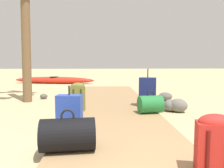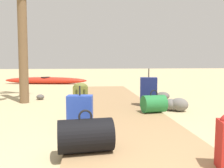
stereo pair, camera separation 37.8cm
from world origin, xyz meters
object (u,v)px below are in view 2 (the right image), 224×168
at_px(backpack_olive, 81,96).
at_px(suitcase_blue, 80,114).
at_px(duffel_bag_green, 154,104).
at_px(duffel_bag_black, 85,135).
at_px(kayak, 46,80).
at_px(suitcase_navy, 148,92).

xyz_separation_m(backpack_olive, suitcase_blue, (0.03, -1.49, -0.04)).
height_order(duffel_bag_green, duffel_bag_black, duffel_bag_black).
distance_m(backpack_olive, duffel_bag_black, 2.23).
relative_size(backpack_olive, kayak, 0.14).
height_order(backpack_olive, kayak, backpack_olive).
relative_size(duffel_bag_black, suitcase_navy, 0.76).
bearing_deg(suitcase_navy, kayak, 118.11).
relative_size(duffel_bag_green, kayak, 0.12).
bearing_deg(suitcase_blue, backpack_olive, 91.16).
xyz_separation_m(suitcase_navy, kayak, (-3.48, 6.51, -0.24)).
xyz_separation_m(duffel_bag_green, suitcase_navy, (0.08, 0.72, 0.15)).
xyz_separation_m(backpack_olive, kayak, (-1.90, 6.94, -0.22)).
distance_m(duffel_bag_green, kayak, 7.99).
relative_size(suitcase_blue, kayak, 0.17).
bearing_deg(backpack_olive, duffel_bag_green, -11.14).
bearing_deg(kayak, suitcase_navy, -61.89).
height_order(suitcase_blue, suitcase_navy, suitcase_navy).
bearing_deg(kayak, backpack_olive, -74.68).
relative_size(suitcase_navy, kayak, 0.21).
distance_m(backpack_olive, suitcase_navy, 1.64).
relative_size(backpack_olive, suitcase_blue, 0.87).
distance_m(suitcase_blue, kayak, 8.64).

